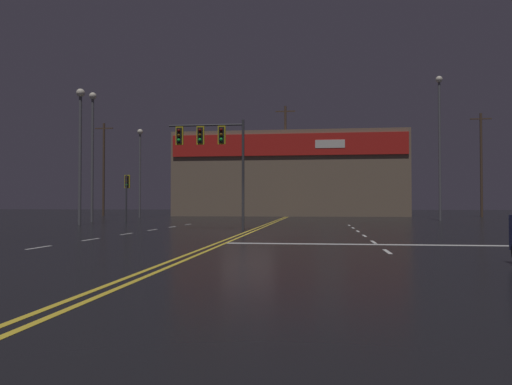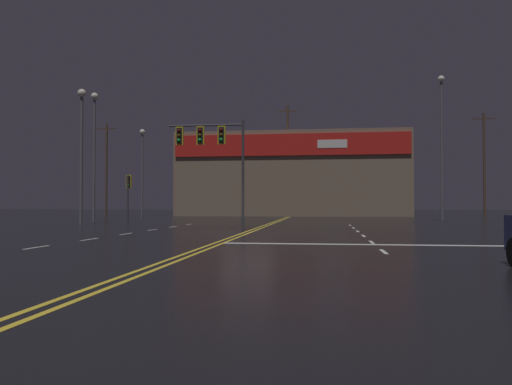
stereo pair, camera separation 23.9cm
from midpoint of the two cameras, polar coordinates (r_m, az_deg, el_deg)
name	(u,v)px [view 1 (the left image)]	position (r m, az deg, el deg)	size (l,w,h in m)	color
ground_plane	(248,233)	(23.99, -1.24, -4.60)	(200.00, 200.00, 0.00)	black
road_markings	(267,234)	(22.57, 0.96, -4.80)	(15.87, 60.00, 0.01)	gold
traffic_signal_median	(211,144)	(26.82, -5.41, 5.55)	(4.11, 0.36, 5.84)	#38383D
traffic_signal_corner_northwest	(127,187)	(38.65, -14.71, 0.57)	(0.42, 0.36, 3.57)	#38383D
streetlight_near_left	(92,140)	(40.87, -18.35, 5.74)	(0.56, 0.56, 10.04)	#59595E
streetlight_near_right	(440,131)	(44.32, 20.09, 6.61)	(0.56, 0.56, 12.03)	#59595E
streetlight_median_approach	(80,137)	(35.08, -19.64, 5.98)	(0.56, 0.56, 9.00)	#59595E
streetlight_far_left	(140,161)	(52.28, -13.25, 3.57)	(0.56, 0.56, 9.04)	#59595E
building_backdrop	(290,175)	(59.95, 3.80, 1.96)	(26.49, 10.23, 9.61)	#7A6651
utility_pole_row	(285,163)	(55.92, 3.25, 3.36)	(44.43, 0.26, 12.38)	#4C3828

